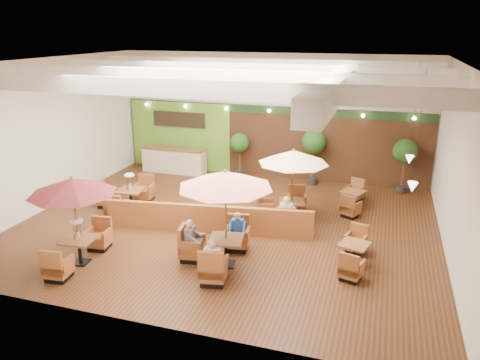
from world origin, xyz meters
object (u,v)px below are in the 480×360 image
at_px(table_5, 353,200).
at_px(diner_2, 192,236).
at_px(table_1, 223,198).
at_px(diner_0, 213,257).
at_px(topiary_2, 405,153).
at_px(table_3, 125,197).
at_px(table_2, 291,170).
at_px(topiary_0, 240,145).
at_px(diner_3, 286,211).
at_px(diner_1, 237,227).
at_px(table_4, 354,255).
at_px(diner_4, 286,210).
at_px(service_counter, 174,160).
at_px(booth_divider, 208,219).
at_px(topiary_1, 314,144).
at_px(table_0, 74,198).

relative_size(table_5, diner_2, 3.09).
bearing_deg(table_1, diner_0, -96.10).
height_order(table_5, topiary_2, topiary_2).
bearing_deg(table_3, diner_0, -45.04).
bearing_deg(table_2, topiary_0, 111.61).
height_order(table_5, diner_3, diner_3).
relative_size(table_3, diner_1, 3.75).
bearing_deg(table_2, diner_1, -126.84).
distance_m(table_2, diner_3, 1.49).
relative_size(table_4, diner_4, 2.93).
height_order(table_3, diner_4, table_3).
distance_m(table_3, diner_4, 6.22).
bearing_deg(table_2, table_4, -62.52).
height_order(topiary_0, topiary_2, topiary_2).
relative_size(table_1, diner_3, 3.68).
bearing_deg(service_counter, booth_divider, -55.95).
bearing_deg(topiary_1, topiary_2, 0.00).
distance_m(service_counter, table_4, 11.11).
xyz_separation_m(table_2, topiary_2, (3.80, 4.33, -0.21)).
relative_size(diner_1, diner_2, 0.92).
relative_size(service_counter, booth_divider, 0.43).
bearing_deg(table_4, diner_0, -133.05).
bearing_deg(diner_0, topiary_0, 100.72).
bearing_deg(table_1, topiary_2, 48.29).
distance_m(topiary_2, diner_1, 8.59).
distance_m(table_4, diner_1, 3.51).
xyz_separation_m(booth_divider, diner_2, (0.26, -1.94, 0.28)).
bearing_deg(table_3, table_2, 0.35).
relative_size(service_counter, diner_0, 3.55).
height_order(table_5, diner_0, diner_0).
bearing_deg(service_counter, table_4, -37.58).
height_order(topiary_2, diner_1, topiary_2).
xyz_separation_m(table_0, diner_4, (5.21, 3.93, -1.23)).
relative_size(topiary_2, diner_0, 2.68).
distance_m(table_5, diner_0, 7.39).
distance_m(topiary_2, diner_0, 10.38).
relative_size(service_counter, topiary_1, 1.24).
bearing_deg(booth_divider, table_5, 31.56).
bearing_deg(diner_4, topiary_2, 38.35).
height_order(table_0, table_2, table_0).
bearing_deg(topiary_2, topiary_1, 180.00).
distance_m(table_3, diner_2, 5.02).
relative_size(topiary_1, diner_1, 3.27).
height_order(diner_1, diner_2, diner_2).
height_order(table_0, topiary_1, table_0).
relative_size(topiary_1, diner_2, 3.00).
bearing_deg(topiary_2, table_4, -101.21).
bearing_deg(topiary_1, diner_1, -99.44).
bearing_deg(diner_1, diner_4, -134.33).
xyz_separation_m(table_2, diner_4, (0.06, -0.96, -1.13)).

